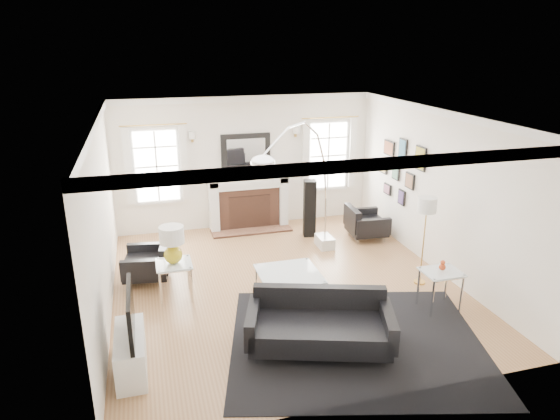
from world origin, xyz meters
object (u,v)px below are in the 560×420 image
object	(u,v)px
sofa	(320,325)
armchair_right	(364,224)
armchair_left	(150,263)
coffee_table	(289,275)
gourd_lamp	(172,242)
fireplace	(249,204)
arc_floor_lamp	(298,189)

from	to	relation	value
sofa	armchair_right	size ratio (longest dim) A/B	2.36
armchair_left	armchair_right	xyz separation A→B (m)	(4.29, 0.78, -0.00)
coffee_table	gourd_lamp	world-z (taller)	gourd_lamp
armchair_right	sofa	bearing A→B (deg)	-122.93
fireplace	armchair_right	bearing A→B (deg)	-30.07
sofa	gourd_lamp	xyz separation A→B (m)	(-1.72, 1.88, 0.61)
sofa	arc_floor_lamp	world-z (taller)	arc_floor_lamp
fireplace	arc_floor_lamp	bearing A→B (deg)	-78.84
sofa	gourd_lamp	distance (m)	2.62
armchair_right	arc_floor_lamp	bearing A→B (deg)	-152.49
fireplace	coffee_table	distance (m)	3.23
gourd_lamp	arc_floor_lamp	distance (m)	2.35
fireplace	coffee_table	xyz separation A→B (m)	(-0.06, -3.23, -0.15)
gourd_lamp	arc_floor_lamp	bearing A→B (deg)	15.92
sofa	arc_floor_lamp	xyz separation A→B (m)	(0.48, 2.51, 1.11)
armchair_left	gourd_lamp	world-z (taller)	gourd_lamp
fireplace	sofa	world-z (taller)	fireplace
armchair_right	arc_floor_lamp	size ratio (longest dim) A/B	0.32
armchair_left	armchair_right	bearing A→B (deg)	10.36
armchair_right	arc_floor_lamp	world-z (taller)	arc_floor_lamp
fireplace	armchair_left	bearing A→B (deg)	-136.64
armchair_left	gourd_lamp	bearing A→B (deg)	-63.99
sofa	armchair_left	size ratio (longest dim) A/B	2.22
sofa	coffee_table	xyz separation A→B (m)	(0.01, 1.42, 0.05)
fireplace	coffee_table	bearing A→B (deg)	-90.99
fireplace	coffee_table	world-z (taller)	fireplace
coffee_table	arc_floor_lamp	size ratio (longest dim) A/B	0.35
armchair_left	fireplace	bearing A→B (deg)	43.36
fireplace	arc_floor_lamp	distance (m)	2.36
arc_floor_lamp	sofa	bearing A→B (deg)	-100.92
arc_floor_lamp	coffee_table	bearing A→B (deg)	-113.67
coffee_table	armchair_right	bearing A→B (deg)	42.08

